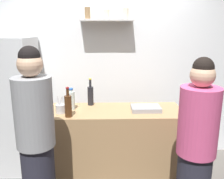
% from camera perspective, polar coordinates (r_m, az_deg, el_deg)
% --- Properties ---
extents(back_wall_assembly, '(4.80, 0.32, 2.60)m').
position_cam_1_polar(back_wall_assembly, '(3.47, -0.42, 5.50)').
color(back_wall_assembly, white).
rests_on(back_wall_assembly, ground).
extents(refrigerator, '(0.62, 0.68, 1.72)m').
position_cam_1_polar(refrigerator, '(3.40, -22.44, -3.42)').
color(refrigerator, silver).
rests_on(refrigerator, ground).
extents(counter, '(1.67, 0.60, 0.88)m').
position_cam_1_polar(counter, '(3.05, 0.00, -12.73)').
color(counter, '#9E7A51').
rests_on(counter, ground).
extents(baking_pan, '(0.34, 0.24, 0.05)m').
position_cam_1_polar(baking_pan, '(2.89, 7.93, -4.40)').
color(baking_pan, gray).
rests_on(baking_pan, counter).
extents(utensil_holder, '(0.11, 0.11, 0.21)m').
position_cam_1_polar(utensil_holder, '(2.83, -11.97, -4.40)').
color(utensil_holder, '#B2B2B7').
rests_on(utensil_holder, counter).
extents(wine_bottle_pale_glass, '(0.07, 0.07, 0.29)m').
position_cam_1_polar(wine_bottle_pale_glass, '(2.72, -16.23, -4.09)').
color(wine_bottle_pale_glass, '#B2BFB2').
rests_on(wine_bottle_pale_glass, counter).
extents(wine_bottle_dark_glass, '(0.07, 0.07, 0.34)m').
position_cam_1_polar(wine_bottle_dark_glass, '(3.05, -5.08, -1.31)').
color(wine_bottle_dark_glass, black).
rests_on(wine_bottle_dark_glass, counter).
extents(wine_bottle_amber_glass, '(0.08, 0.08, 0.33)m').
position_cam_1_polar(wine_bottle_amber_glass, '(2.66, -10.26, -3.70)').
color(wine_bottle_amber_glass, '#472814').
rests_on(wine_bottle_amber_glass, counter).
extents(water_bottle_plastic, '(0.09, 0.09, 0.26)m').
position_cam_1_polar(water_bottle_plastic, '(2.91, -9.61, -2.44)').
color(water_bottle_plastic, silver).
rests_on(water_bottle_plastic, counter).
extents(person_grey_hoodie, '(0.34, 0.34, 1.68)m').
position_cam_1_polar(person_grey_hoodie, '(2.34, -17.38, -11.45)').
color(person_grey_hoodie, '#262633').
rests_on(person_grey_hoodie, ground).
extents(person_pink_top, '(0.34, 0.34, 1.60)m').
position_cam_1_polar(person_pink_top, '(2.31, 19.10, -13.22)').
color(person_pink_top, '#262633').
rests_on(person_pink_top, ground).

